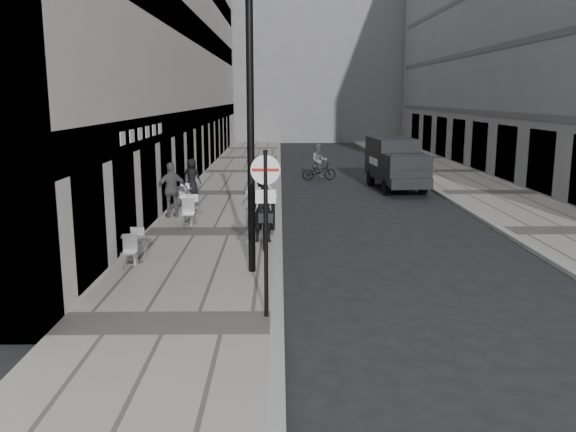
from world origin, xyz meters
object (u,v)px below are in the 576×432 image
at_px(walking_man, 264,209).
at_px(sign_post, 266,211).
at_px(panel_van, 395,161).
at_px(cyclist, 319,166).
at_px(lamppost, 250,116).

bearing_deg(walking_man, sign_post, -93.25).
height_order(sign_post, panel_van, sign_post).
distance_m(walking_man, cyclist, 13.94).
bearing_deg(cyclist, sign_post, -103.18).
bearing_deg(sign_post, lamppost, 99.25).
xyz_separation_m(walking_man, panel_van, (5.68, 10.52, 0.24)).
xyz_separation_m(sign_post, cyclist, (2.24, 19.71, -1.40)).
bearing_deg(lamppost, panel_van, 66.46).
height_order(walking_man, panel_van, panel_van).
height_order(sign_post, cyclist, sign_post).
bearing_deg(sign_post, panel_van, 73.32).
distance_m(walking_man, panel_van, 11.96).
bearing_deg(lamppost, cyclist, 81.01).
xyz_separation_m(walking_man, sign_post, (0.20, -6.00, 1.07)).
bearing_deg(sign_post, cyclist, 85.19).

